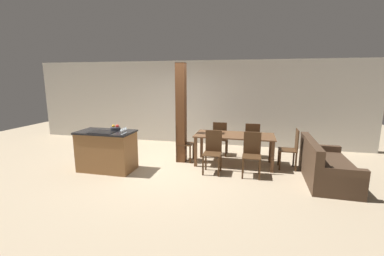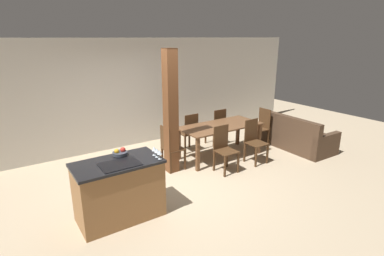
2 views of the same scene
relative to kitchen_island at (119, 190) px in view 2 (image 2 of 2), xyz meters
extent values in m
plane|color=tan|center=(1.27, 0.58, -0.47)|extent=(16.00, 16.00, 0.00)
cube|color=beige|center=(1.27, 3.04, 0.88)|extent=(11.20, 0.08, 2.70)
cube|color=olive|center=(0.00, 0.00, -0.02)|extent=(1.26, 0.68, 0.90)
cube|color=black|center=(0.00, 0.00, 0.45)|extent=(1.30, 0.72, 0.04)
cube|color=black|center=(0.00, -0.12, 0.47)|extent=(0.56, 0.40, 0.01)
cylinder|color=#383D47|center=(0.13, 0.21, 0.50)|extent=(0.23, 0.23, 0.05)
sphere|color=red|center=(0.18, 0.22, 0.55)|extent=(0.08, 0.08, 0.08)
sphere|color=gold|center=(0.08, 0.21, 0.55)|extent=(0.08, 0.08, 0.08)
cylinder|color=silver|center=(0.57, -0.28, 0.48)|extent=(0.06, 0.06, 0.00)
cylinder|color=silver|center=(0.57, -0.28, 0.52)|extent=(0.01, 0.01, 0.07)
cone|color=silver|center=(0.57, -0.28, 0.59)|extent=(0.08, 0.08, 0.07)
cylinder|color=silver|center=(0.57, -0.19, 0.48)|extent=(0.06, 0.06, 0.00)
cylinder|color=silver|center=(0.57, -0.19, 0.52)|extent=(0.01, 0.01, 0.07)
cone|color=silver|center=(0.57, -0.19, 0.59)|extent=(0.08, 0.08, 0.07)
cylinder|color=silver|center=(0.57, -0.10, 0.48)|extent=(0.06, 0.06, 0.00)
cylinder|color=silver|center=(0.57, -0.10, 0.52)|extent=(0.01, 0.01, 0.07)
cone|color=silver|center=(0.57, -0.10, 0.59)|extent=(0.08, 0.08, 0.07)
cube|color=brown|center=(2.88, 1.10, 0.28)|extent=(1.93, 0.88, 0.03)
cube|color=brown|center=(1.97, 0.72, -0.10)|extent=(0.07, 0.07, 0.74)
cube|color=brown|center=(3.78, 0.72, -0.10)|extent=(0.07, 0.07, 0.74)
cube|color=brown|center=(1.97, 1.48, -0.10)|extent=(0.07, 0.07, 0.74)
cube|color=brown|center=(3.78, 1.48, -0.10)|extent=(0.07, 0.07, 0.74)
cube|color=#472D19|center=(2.44, 0.36, -0.02)|extent=(0.40, 0.40, 0.02)
cube|color=#472D19|center=(2.44, 0.55, 0.24)|extent=(0.38, 0.02, 0.50)
cube|color=#472D19|center=(2.26, 0.18, -0.25)|extent=(0.04, 0.04, 0.45)
cube|color=#472D19|center=(2.62, 0.18, -0.25)|extent=(0.04, 0.04, 0.45)
cube|color=#472D19|center=(2.26, 0.54, -0.25)|extent=(0.04, 0.04, 0.45)
cube|color=#472D19|center=(2.62, 0.54, -0.25)|extent=(0.04, 0.04, 0.45)
cube|color=#472D19|center=(3.31, 0.36, -0.02)|extent=(0.40, 0.40, 0.02)
cube|color=#472D19|center=(3.31, 0.55, 0.24)|extent=(0.38, 0.02, 0.50)
cube|color=#472D19|center=(3.13, 0.18, -0.25)|extent=(0.04, 0.04, 0.45)
cube|color=#472D19|center=(3.49, 0.18, -0.25)|extent=(0.04, 0.04, 0.45)
cube|color=#472D19|center=(3.13, 0.54, -0.25)|extent=(0.04, 0.04, 0.45)
cube|color=#472D19|center=(3.49, 0.54, -0.25)|extent=(0.04, 0.04, 0.45)
cube|color=#472D19|center=(2.44, 1.84, -0.02)|extent=(0.40, 0.40, 0.02)
cube|color=#472D19|center=(2.44, 1.65, 0.24)|extent=(0.38, 0.02, 0.50)
cube|color=#472D19|center=(2.62, 2.02, -0.25)|extent=(0.04, 0.04, 0.45)
cube|color=#472D19|center=(2.26, 2.02, -0.25)|extent=(0.04, 0.04, 0.45)
cube|color=#472D19|center=(2.62, 1.67, -0.25)|extent=(0.04, 0.04, 0.45)
cube|color=#472D19|center=(2.26, 1.67, -0.25)|extent=(0.04, 0.04, 0.45)
cube|color=#472D19|center=(3.31, 1.84, -0.02)|extent=(0.40, 0.40, 0.02)
cube|color=#472D19|center=(3.31, 1.65, 0.24)|extent=(0.38, 0.02, 0.50)
cube|color=#472D19|center=(3.49, 2.02, -0.25)|extent=(0.04, 0.04, 0.45)
cube|color=#472D19|center=(3.13, 2.02, -0.25)|extent=(0.04, 0.04, 0.45)
cube|color=#472D19|center=(3.49, 1.67, -0.25)|extent=(0.04, 0.04, 0.45)
cube|color=#472D19|center=(3.13, 1.67, -0.25)|extent=(0.04, 0.04, 0.45)
cube|color=#472D19|center=(1.61, 1.10, -0.02)|extent=(0.40, 0.40, 0.02)
cube|color=#472D19|center=(1.42, 1.10, 0.24)|extent=(0.02, 0.38, 0.50)
cube|color=#472D19|center=(1.79, 0.92, -0.25)|extent=(0.04, 0.04, 0.45)
cube|color=#472D19|center=(1.79, 1.28, -0.25)|extent=(0.04, 0.04, 0.45)
cube|color=#472D19|center=(1.43, 0.92, -0.25)|extent=(0.04, 0.04, 0.45)
cube|color=#472D19|center=(1.43, 1.28, -0.25)|extent=(0.04, 0.04, 0.45)
cube|color=#472D19|center=(4.14, 1.10, -0.02)|extent=(0.40, 0.40, 0.02)
cube|color=#472D19|center=(4.33, 1.10, 0.24)|extent=(0.02, 0.38, 0.50)
cube|color=#472D19|center=(3.97, 1.28, -0.25)|extent=(0.04, 0.04, 0.45)
cube|color=#472D19|center=(3.97, 0.92, -0.25)|extent=(0.04, 0.04, 0.45)
cube|color=#472D19|center=(4.32, 1.28, -0.25)|extent=(0.04, 0.04, 0.45)
cube|color=#472D19|center=(4.32, 0.92, -0.25)|extent=(0.04, 0.04, 0.45)
cube|color=#473323|center=(4.88, 0.47, -0.26)|extent=(0.92, 1.81, 0.43)
cube|color=#473323|center=(4.52, 0.48, 0.18)|extent=(0.20, 1.79, 0.43)
cube|color=#473323|center=(4.86, -0.35, -0.19)|extent=(0.89, 0.16, 0.57)
cube|color=#473323|center=(4.90, 1.30, -0.19)|extent=(0.89, 0.16, 0.57)
cube|color=brown|center=(1.52, 1.03, 0.79)|extent=(0.23, 0.23, 2.52)
camera|label=1|loc=(3.28, -5.18, 1.67)|focal=24.00mm
camera|label=2|loc=(-1.36, -4.02, 2.24)|focal=28.00mm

